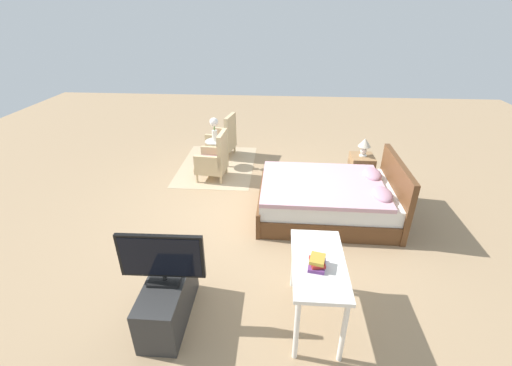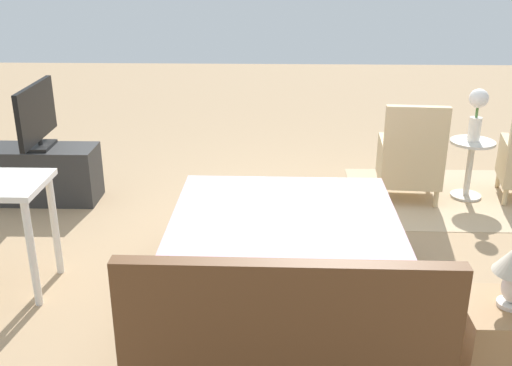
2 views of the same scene
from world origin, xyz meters
name	(u,v)px [view 2 (image 2 of 2)]	position (x,y,z in m)	size (l,w,h in m)	color
ground_plane	(276,245)	(0.00, 0.00, 0.00)	(16.00, 16.00, 0.00)	#A38460
floor_rug	(466,197)	(-1.78, -1.01, 0.00)	(2.10, 1.50, 0.01)	tan
bed	(284,282)	(-0.05, 1.07, 0.30)	(1.51, 2.10, 0.96)	brown
armchair_by_window_right	(410,160)	(-1.22, -0.95, 0.38)	(0.58, 0.58, 0.92)	#CCB284
side_table	(470,162)	(-1.78, -1.03, 0.35)	(0.40, 0.40, 0.55)	beige
flower_vase	(477,109)	(-1.78, -1.03, 0.84)	(0.17, 0.17, 0.48)	silver
nightstand	(501,357)	(-1.10, 1.75, 0.30)	(0.44, 0.41, 0.60)	#997047
tv_stand	(45,174)	(2.11, -0.84, 0.26)	(0.96, 0.40, 0.51)	#2D2D2D
tv_flatscreen	(36,115)	(2.11, -0.84, 0.81)	(0.21, 0.84, 0.57)	black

